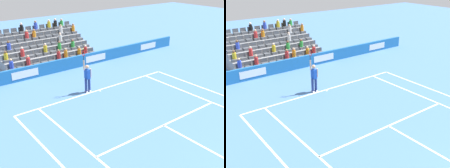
# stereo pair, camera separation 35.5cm
# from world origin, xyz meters

# --- Properties ---
(line_baseline) EXTENTS (10.97, 0.10, 0.01)m
(line_baseline) POSITION_xyz_m (0.00, -11.89, 0.00)
(line_baseline) COLOR white
(line_baseline) RESTS_ON ground
(line_service) EXTENTS (8.23, 0.10, 0.01)m
(line_service) POSITION_xyz_m (0.00, -6.40, 0.00)
(line_service) COLOR white
(line_service) RESTS_ON ground
(line_centre_service) EXTENTS (0.10, 6.40, 0.01)m
(line_centre_service) POSITION_xyz_m (0.00, -3.20, 0.00)
(line_centre_service) COLOR white
(line_centre_service) RESTS_ON ground
(line_singles_sideline_left) EXTENTS (0.10, 11.89, 0.01)m
(line_singles_sideline_left) POSITION_xyz_m (4.12, -5.95, 0.00)
(line_singles_sideline_left) COLOR white
(line_singles_sideline_left) RESTS_ON ground
(line_singles_sideline_right) EXTENTS (0.10, 11.89, 0.01)m
(line_singles_sideline_right) POSITION_xyz_m (-4.12, -5.95, 0.00)
(line_singles_sideline_right) COLOR white
(line_singles_sideline_right) RESTS_ON ground
(line_centre_mark) EXTENTS (0.10, 0.20, 0.01)m
(line_centre_mark) POSITION_xyz_m (0.00, -11.79, 0.00)
(line_centre_mark) COLOR white
(line_centre_mark) RESTS_ON ground
(sponsor_barrier) EXTENTS (23.61, 0.22, 0.92)m
(sponsor_barrier) POSITION_xyz_m (-0.00, -16.48, 0.46)
(sponsor_barrier) COLOR #1E66AD
(sponsor_barrier) RESTS_ON ground
(tennis_player) EXTENTS (0.53, 0.37, 2.85)m
(tennis_player) POSITION_xyz_m (0.70, -12.09, 0.99)
(tennis_player) COLOR navy
(tennis_player) RESTS_ON ground
(stadium_stand) EXTENTS (7.44, 4.75, 3.03)m
(stadium_stand) POSITION_xyz_m (-0.01, -20.03, 0.83)
(stadium_stand) COLOR gray
(stadium_stand) RESTS_ON ground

